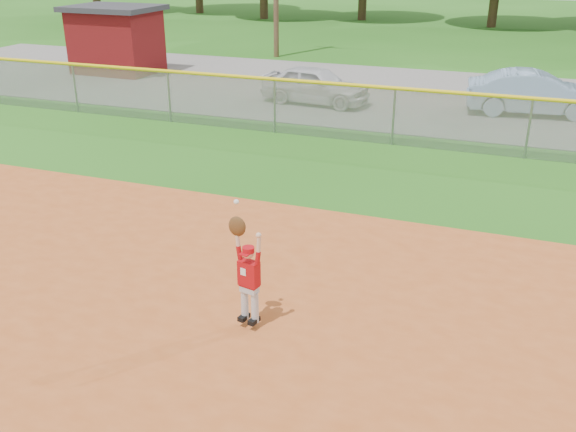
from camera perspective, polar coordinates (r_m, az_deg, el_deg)
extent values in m
plane|color=#246116|center=(8.61, -5.09, -12.09)|extent=(120.00, 120.00, 0.00)
cube|color=slate|center=(23.05, 12.36, 10.32)|extent=(44.00, 10.00, 0.03)
imported|color=silver|center=(21.42, 2.46, 11.57)|extent=(3.70, 1.79, 1.22)
imported|color=#7E9CBB|center=(21.31, 21.08, 10.15)|extent=(4.15, 1.89, 1.32)
cube|color=#5A0C0D|center=(27.58, -15.00, 14.69)|extent=(3.16, 2.39, 2.44)
cube|color=#333338|center=(27.44, -15.30, 17.40)|extent=(3.55, 2.79, 0.20)
cube|color=gray|center=(17.12, 9.36, 8.68)|extent=(40.00, 0.03, 1.50)
cylinder|color=yellow|center=(16.95, 9.53, 11.14)|extent=(40.00, 0.10, 0.10)
cylinder|color=gray|center=(21.35, -18.38, 10.71)|extent=(0.06, 0.06, 1.50)
cylinder|color=gray|center=(19.48, -10.50, 10.37)|extent=(0.06, 0.06, 1.50)
cylinder|color=gray|center=(18.03, -1.19, 9.72)|extent=(0.06, 0.06, 1.50)
cylinder|color=gray|center=(17.12, 9.36, 8.68)|extent=(0.06, 0.06, 1.50)
cylinder|color=gray|center=(16.83, 20.61, 7.25)|extent=(0.06, 0.06, 1.50)
cylinder|color=silver|center=(8.94, -3.87, -7.78)|extent=(0.12, 0.12, 0.47)
cylinder|color=silver|center=(8.85, -2.96, -8.09)|extent=(0.12, 0.12, 0.47)
cube|color=black|center=(9.02, -3.94, -8.96)|extent=(0.13, 0.20, 0.07)
cube|color=black|center=(8.94, -3.04, -9.27)|extent=(0.13, 0.20, 0.07)
cube|color=silver|center=(8.76, -3.46, -6.46)|extent=(0.27, 0.18, 0.09)
cube|color=maroon|center=(8.73, -3.47, -6.13)|extent=(0.28, 0.19, 0.04)
cube|color=#A70B11|center=(8.65, -3.49, -5.10)|extent=(0.31, 0.20, 0.36)
cube|color=white|center=(8.59, -4.02, -4.97)|extent=(0.08, 0.02, 0.10)
sphere|color=beige|center=(8.51, -3.54, -3.29)|extent=(0.19, 0.19, 0.16)
cylinder|color=#B50B13|center=(8.48, -3.55, -3.00)|extent=(0.19, 0.19, 0.08)
cube|color=#B50B13|center=(8.44, -3.88, -3.42)|extent=(0.14, 0.12, 0.02)
cylinder|color=#A70B11|center=(8.60, -4.36, -3.24)|extent=(0.10, 0.08, 0.20)
cylinder|color=beige|center=(8.52, -4.50, -2.02)|extent=(0.08, 0.07, 0.21)
ellipsoid|color=#4C2D14|center=(8.45, -4.54, -0.92)|extent=(0.26, 0.16, 0.28)
sphere|color=white|center=(8.31, -4.62, 1.25)|extent=(0.08, 0.08, 0.07)
cylinder|color=#A70B11|center=(8.44, -2.70, -3.73)|extent=(0.10, 0.08, 0.20)
cylinder|color=beige|center=(8.34, -2.62, -2.55)|extent=(0.08, 0.07, 0.21)
sphere|color=beige|center=(8.29, -2.63, -1.73)|extent=(0.09, 0.09, 0.08)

